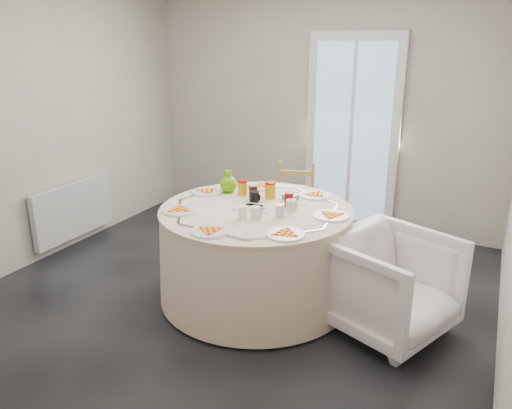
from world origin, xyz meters
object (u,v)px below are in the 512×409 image
at_px(armchair, 390,281).
at_px(green_pitcher, 228,181).
at_px(wooden_chair, 294,204).
at_px(radiator, 74,210).
at_px(table, 256,254).

xyz_separation_m(armchair, green_pitcher, (-1.47, 0.30, 0.48)).
distance_m(wooden_chair, green_pitcher, 0.94).
height_order(radiator, green_pitcher, green_pitcher).
xyz_separation_m(radiator, armchair, (3.20, -0.18, 0.01)).
bearing_deg(radiator, green_pitcher, 3.97).
distance_m(radiator, armchair, 3.21).
bearing_deg(radiator, wooden_chair, 24.36).
distance_m(armchair, green_pitcher, 1.58).
distance_m(table, wooden_chair, 1.08).
relative_size(radiator, armchair, 1.24).
distance_m(wooden_chair, armchair, 1.61).
bearing_deg(armchair, radiator, 109.70).
xyz_separation_m(radiator, table, (2.13, -0.16, -0.01)).
height_order(radiator, armchair, armchair).
distance_m(table, green_pitcher, 0.69).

